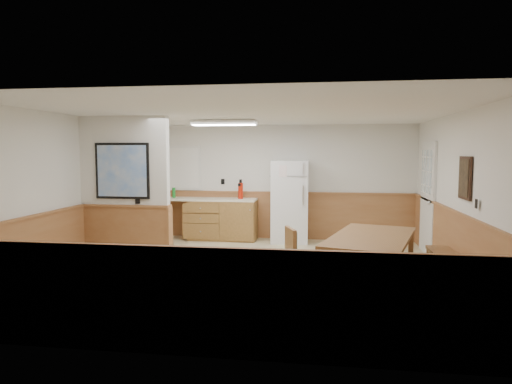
% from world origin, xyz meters
% --- Properties ---
extents(ground, '(6.00, 6.00, 0.00)m').
position_xyz_m(ground, '(0.00, 0.00, 0.00)').
color(ground, '#C2B48B').
rests_on(ground, ground).
extents(ceiling, '(6.00, 6.00, 0.02)m').
position_xyz_m(ceiling, '(0.00, 0.00, 2.50)').
color(ceiling, white).
rests_on(ceiling, back_wall).
extents(back_wall, '(6.00, 0.02, 2.50)m').
position_xyz_m(back_wall, '(0.00, 3.00, 1.25)').
color(back_wall, silver).
rests_on(back_wall, ground).
extents(right_wall, '(0.02, 6.00, 2.50)m').
position_xyz_m(right_wall, '(3.00, 0.00, 1.25)').
color(right_wall, silver).
rests_on(right_wall, ground).
extents(left_wall, '(0.02, 6.00, 2.50)m').
position_xyz_m(left_wall, '(-3.00, 0.00, 1.25)').
color(left_wall, silver).
rests_on(left_wall, ground).
extents(wainscot_back, '(6.00, 0.04, 1.00)m').
position_xyz_m(wainscot_back, '(0.00, 2.98, 0.50)').
color(wainscot_back, '#A16D40').
rests_on(wainscot_back, ground).
extents(wainscot_right, '(0.04, 6.00, 1.00)m').
position_xyz_m(wainscot_right, '(2.98, 0.00, 0.50)').
color(wainscot_right, '#A16D40').
rests_on(wainscot_right, ground).
extents(wainscot_left, '(0.04, 6.00, 1.00)m').
position_xyz_m(wainscot_left, '(-2.98, 0.00, 0.50)').
color(wainscot_left, '#A16D40').
rests_on(wainscot_left, ground).
extents(partition_wall, '(1.50, 0.20, 2.50)m').
position_xyz_m(partition_wall, '(-2.25, 0.19, 1.23)').
color(partition_wall, silver).
rests_on(partition_wall, ground).
extents(kitchen_counter, '(2.20, 0.61, 1.00)m').
position_xyz_m(kitchen_counter, '(-1.21, 2.68, 0.46)').
color(kitchen_counter, olive).
rests_on(kitchen_counter, ground).
extents(exterior_door, '(0.07, 1.02, 2.15)m').
position_xyz_m(exterior_door, '(2.96, 1.90, 1.05)').
color(exterior_door, white).
rests_on(exterior_door, ground).
extents(kitchen_window, '(0.80, 0.04, 1.00)m').
position_xyz_m(kitchen_window, '(-2.10, 2.98, 1.55)').
color(kitchen_window, white).
rests_on(kitchen_window, back_wall).
extents(wall_painting, '(0.04, 0.50, 0.60)m').
position_xyz_m(wall_painting, '(2.97, -0.30, 1.55)').
color(wall_painting, black).
rests_on(wall_painting, right_wall).
extents(fluorescent_fixture, '(1.20, 0.30, 0.09)m').
position_xyz_m(fluorescent_fixture, '(-0.80, 1.30, 2.45)').
color(fluorescent_fixture, white).
rests_on(fluorescent_fixture, ceiling).
extents(refrigerator, '(0.81, 0.75, 1.73)m').
position_xyz_m(refrigerator, '(0.32, 2.63, 0.87)').
color(refrigerator, white).
rests_on(refrigerator, ground).
extents(dining_table, '(1.52, 2.21, 0.75)m').
position_xyz_m(dining_table, '(1.69, -0.57, 0.66)').
color(dining_table, brown).
rests_on(dining_table, ground).
extents(dining_bench, '(0.42, 1.76, 0.45)m').
position_xyz_m(dining_bench, '(2.80, -0.47, 0.35)').
color(dining_bench, brown).
rests_on(dining_bench, ground).
extents(dining_chair, '(0.72, 0.60, 0.85)m').
position_xyz_m(dining_chair, '(0.67, -0.65, 0.49)').
color(dining_chair, brown).
rests_on(dining_chair, ground).
extents(fire_extinguisher, '(0.14, 0.14, 0.42)m').
position_xyz_m(fire_extinguisher, '(-0.74, 2.70, 1.08)').
color(fire_extinguisher, '#B51B09').
rests_on(fire_extinguisher, kitchen_counter).
extents(soap_bottle, '(0.07, 0.07, 0.22)m').
position_xyz_m(soap_bottle, '(-2.25, 2.72, 1.01)').
color(soap_bottle, '#18882A').
rests_on(soap_bottle, kitchen_counter).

